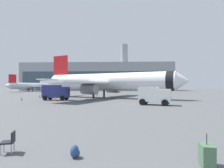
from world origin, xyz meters
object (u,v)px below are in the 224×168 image
(airplane_taxiing, at_px, (33,86))
(cargo_van, at_px, (154,95))
(safety_cone_near, at_px, (40,96))
(gate_chair, at_px, (10,141))
(safety_cone_mid, at_px, (55,99))
(traveller_backpack, at_px, (75,152))
(safety_cone_far, at_px, (22,99))
(rolling_suitcase, at_px, (207,155))
(safety_cone_outer, at_px, (97,95))
(airplane_at_gate, at_px, (106,82))
(service_truck, at_px, (56,92))

(airplane_taxiing, relative_size, cargo_van, 4.99)
(safety_cone_near, distance_m, gate_chair, 38.56)
(safety_cone_mid, distance_m, gate_chair, 26.91)
(safety_cone_mid, xyz_separation_m, traveller_backpack, (10.19, -26.23, -0.16))
(safety_cone_near, xyz_separation_m, safety_cone_mid, (7.25, -9.79, -0.02))
(airplane_taxiing, xyz_separation_m, safety_cone_far, (24.38, -55.31, -2.46))
(safety_cone_far, bearing_deg, cargo_van, -18.17)
(cargo_van, height_order, rolling_suitcase, cargo_van)
(safety_cone_outer, bearing_deg, airplane_at_gate, -69.98)
(cargo_van, relative_size, rolling_suitcase, 4.38)
(safety_cone_outer, bearing_deg, rolling_suitcase, -77.87)
(safety_cone_near, bearing_deg, safety_cone_far, -89.36)
(gate_chair, bearing_deg, safety_cone_mid, 106.01)
(airplane_taxiing, xyz_separation_m, safety_cone_near, (24.29, -47.18, -2.36))
(rolling_suitcase, xyz_separation_m, gate_chair, (-7.42, 0.89, 0.11))
(airplane_at_gate, relative_size, cargo_van, 7.07)
(safety_cone_near, distance_m, safety_cone_far, 8.13)
(airplane_taxiing, xyz_separation_m, rolling_suitcase, (46.38, -83.73, -2.38))
(safety_cone_far, height_order, traveller_backpack, safety_cone_far)
(rolling_suitcase, height_order, traveller_backpack, rolling_suitcase)
(rolling_suitcase, bearing_deg, safety_cone_far, 127.74)
(airplane_at_gate, distance_m, traveller_backpack, 35.42)
(safety_cone_mid, height_order, rolling_suitcase, rolling_suitcase)
(cargo_van, relative_size, gate_chair, 5.60)
(service_truck, relative_size, safety_cone_far, 7.72)
(traveller_backpack, bearing_deg, airplane_at_gate, 92.91)
(service_truck, xyz_separation_m, cargo_van, (17.34, -8.37, -0.16))
(service_truck, xyz_separation_m, safety_cone_near, (-6.55, 7.57, -1.20))
(safety_cone_near, distance_m, traveller_backpack, 40.02)
(airplane_taxiing, height_order, rolling_suitcase, airplane_taxiing)
(airplane_at_gate, bearing_deg, cargo_van, -61.43)
(gate_chair, bearing_deg, safety_cone_near, 112.37)
(service_truck, distance_m, safety_cone_outer, 16.35)
(safety_cone_far, xyz_separation_m, safety_cone_outer, (12.51, 15.69, 0.06))
(traveller_backpack, bearing_deg, service_truck, 110.95)
(airplane_taxiing, xyz_separation_m, gate_chair, (38.97, -82.84, -2.27))
(airplane_taxiing, xyz_separation_m, service_truck, (30.85, -54.75, -1.16))
(rolling_suitcase, bearing_deg, safety_cone_outer, 102.13)
(service_truck, bearing_deg, safety_cone_outer, 68.21)
(safety_cone_near, bearing_deg, safety_cone_outer, 30.99)
(safety_cone_far, bearing_deg, airplane_at_gate, 25.16)
(safety_cone_mid, distance_m, traveller_backpack, 28.14)
(airplane_at_gate, relative_size, safety_cone_outer, 45.47)
(cargo_van, distance_m, safety_cone_far, 25.08)
(safety_cone_far, height_order, safety_cone_outer, safety_cone_outer)
(service_truck, height_order, rolling_suitcase, service_truck)
(airplane_taxiing, height_order, safety_cone_mid, airplane_taxiing)
(airplane_at_gate, xyz_separation_m, safety_cone_near, (-15.66, 0.81, -3.25))
(service_truck, bearing_deg, safety_cone_far, -175.04)
(safety_cone_outer, bearing_deg, airplane_taxiing, 132.97)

